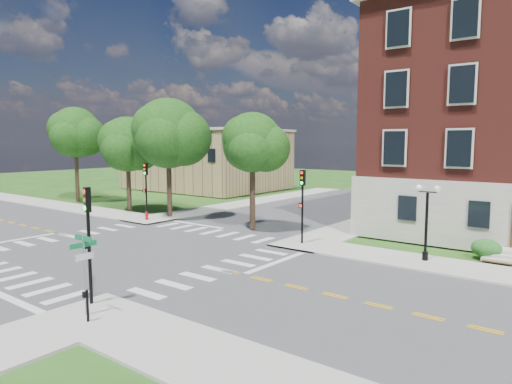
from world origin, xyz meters
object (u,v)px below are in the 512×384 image
Objects in this scene: traffic_signal_nw at (146,184)px; street_sign_pole at (84,259)px; fire_hydrant at (147,215)px; traffic_signal_se at (88,230)px; twin_lamp_west at (427,218)px; traffic_signal_ne at (302,197)px; push_button_post at (87,304)px.

street_sign_pole is (15.32, -15.48, -0.88)m from traffic_signal_nw.
fire_hydrant is (-0.04, 0.03, -2.72)m from traffic_signal_nw.
traffic_signal_se is 17.66m from twin_lamp_west.
push_button_post is (0.58, -16.01, -2.39)m from traffic_signal_ne.
traffic_signal_nw reaches higher than push_button_post.
street_sign_pole is at bearing -45.29° from traffic_signal_nw.
push_button_post is 22.49m from fire_hydrant.
traffic_signal_se reaches higher than twin_lamp_west.
traffic_signal_nw is 1.55× the size of street_sign_pole.
traffic_signal_ne is 1.00× the size of traffic_signal_nw.
traffic_signal_nw is (-15.34, -0.20, 0.00)m from traffic_signal_ne.
traffic_signal_ne is 15.34m from traffic_signal_nw.
traffic_signal_nw is at bearing 135.20° from push_button_post.
traffic_signal_se and traffic_signal_nw have the same top height.
traffic_signal_ne is at bearing -176.43° from twin_lamp_west.
traffic_signal_ne is 1.55× the size of street_sign_pole.
traffic_signal_se is 1.13× the size of twin_lamp_west.
traffic_signal_se is at bearing -93.88° from traffic_signal_ne.
fire_hydrant is (-15.96, 15.84, -0.33)m from push_button_post.
twin_lamp_west is 1.36× the size of street_sign_pole.
traffic_signal_se is at bearing -119.78° from twin_lamp_west.
street_sign_pole is (-7.78, -16.16, -0.21)m from twin_lamp_west.
traffic_signal_se is 1.00× the size of traffic_signal_nw.
street_sign_pole is 4.13× the size of fire_hydrant.
traffic_signal_ne is 15.70m from street_sign_pole.
traffic_signal_nw reaches higher than twin_lamp_west.
push_button_post is at bearing -36.50° from traffic_signal_se.
traffic_signal_ne reaches higher than twin_lamp_west.
street_sign_pole is at bearing -90.07° from traffic_signal_ne.
fire_hydrant is at bearing 134.72° from street_sign_pole.
fire_hydrant is at bearing -179.38° from traffic_signal_ne.
traffic_signal_se is 20.71m from fire_hydrant.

